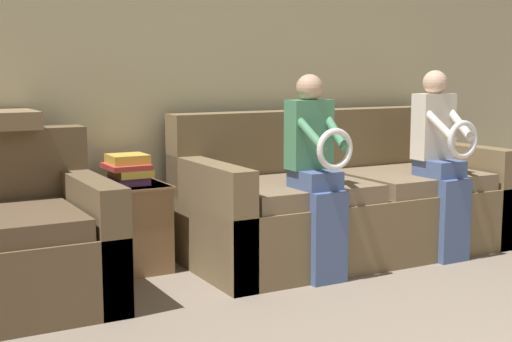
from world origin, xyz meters
name	(u,v)px	position (x,y,z in m)	size (l,w,h in m)	color
wall_back	(226,65)	(0.00, 3.28, 1.27)	(7.08, 0.06, 2.55)	beige
couch_main	(343,204)	(0.59, 2.70, 0.34)	(2.22, 0.98, 0.96)	brown
child_left_seated	(317,167)	(0.10, 2.28, 0.67)	(0.27, 0.37, 1.22)	#475B8E
child_right_seated	(442,156)	(1.09, 2.28, 0.68)	(0.27, 0.37, 1.24)	#475B8E
side_shelf	(130,226)	(-0.82, 2.99, 0.28)	(0.43, 0.47, 0.54)	olive
book_stack	(128,169)	(-0.82, 3.00, 0.64)	(0.25, 0.30, 0.18)	#7A4284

